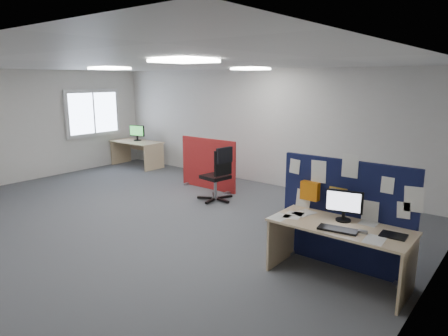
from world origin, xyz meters
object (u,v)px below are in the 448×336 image
Objects in this scene: navy_divider at (344,214)px; red_divider at (208,164)px; monitor_main at (344,204)px; monitor_second at (137,132)px; second_desk at (138,147)px; main_desk at (341,237)px; office_chair at (219,171)px.

navy_divider is 1.16× the size of red_divider.
monitor_main is 4.57m from red_divider.
navy_divider reaches higher than monitor_second.
second_desk is at bearing 146.23° from monitor_main.
navy_divider is 0.32m from monitor_main.
navy_divider is 7.56m from second_desk.
main_desk is 1.10× the size of second_desk.
red_divider reaches higher than office_chair.
second_desk is (-7.23, 2.69, -0.40)m from monitor_main.
monitor_second is at bearing 145.99° from monitor_main.
main_desk is at bearing -28.52° from red_divider.
office_chair is (-3.21, 1.48, -0.31)m from monitor_main.
monitor_second reaches higher than red_divider.
monitor_second reaches higher than second_desk.
monitor_main is (-0.03, 0.13, 0.39)m from main_desk.
red_divider reaches higher than monitor_main.
navy_divider is 1.60× the size of office_chair.
office_chair is at bearing 158.26° from navy_divider.
monitor_second is (-7.30, 2.75, 0.02)m from monitor_main.
navy_divider is at bearing -25.18° from red_divider.
second_desk is at bearing 158.84° from main_desk.
red_divider is (-4.08, 2.23, 0.01)m from main_desk.
main_desk is at bearing -21.16° from second_desk.
main_desk is (0.12, -0.35, -0.18)m from navy_divider.
monitor_second is at bearing 170.49° from office_chair.
navy_divider is at bearing 96.91° from monitor_main.
navy_divider is 7.64m from monitor_second.
office_chair is at bearing -30.07° from monitor_second.
monitor_main is 0.29× the size of second_desk.
second_desk is (-7.26, 2.81, -0.01)m from main_desk.
main_desk is 3.62m from office_chair.
monitor_main is 7.79m from monitor_second.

